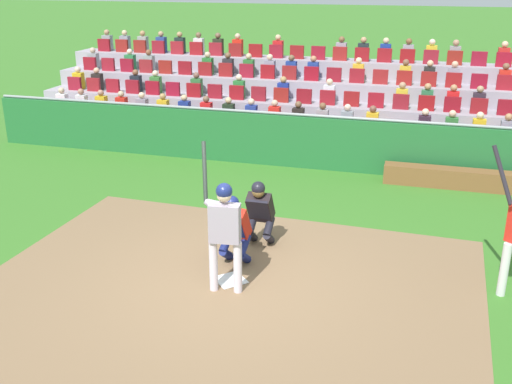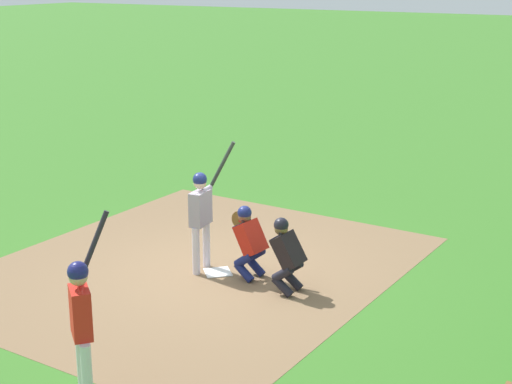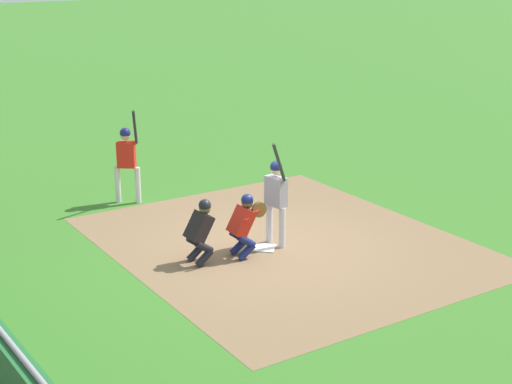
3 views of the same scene
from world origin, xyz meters
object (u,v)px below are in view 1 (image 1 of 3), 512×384
object	(u,v)px
home_plate_marker	(230,280)
dugout_bench	(475,180)
catcher_crouching	(233,226)
home_plate_umpire	(260,210)
batter_at_plate	(224,225)

from	to	relation	value
home_plate_marker	dugout_bench	size ratio (longest dim) A/B	0.11
dugout_bench	home_plate_marker	bearing A→B (deg)	54.42
catcher_crouching	dugout_bench	size ratio (longest dim) A/B	0.32
home_plate_marker	home_plate_umpire	distance (m)	1.55
catcher_crouching	dugout_bench	xyz separation A→B (m)	(-4.08, -4.98, -0.49)
catcher_crouching	dugout_bench	distance (m)	6.45
batter_at_plate	home_plate_umpire	bearing A→B (deg)	-92.65
catcher_crouching	batter_at_plate	bearing A→B (deg)	99.08
home_plate_umpire	batter_at_plate	bearing A→B (deg)	87.35
batter_at_plate	catcher_crouching	bearing A→B (deg)	-80.92
home_plate_marker	dugout_bench	xyz separation A→B (m)	(-3.96, -5.53, 0.20)
dugout_bench	catcher_crouching	bearing A→B (deg)	50.71
batter_at_plate	home_plate_umpire	world-z (taller)	batter_at_plate
home_plate_marker	batter_at_plate	bearing A→B (deg)	93.39
home_plate_umpire	dugout_bench	xyz separation A→B (m)	(-3.86, -4.14, -0.47)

